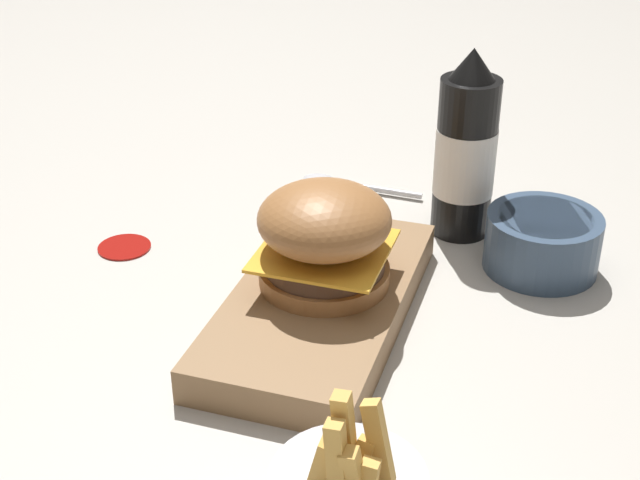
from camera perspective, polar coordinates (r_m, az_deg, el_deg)
The scene contains 7 objects.
ground_plane at distance 0.77m, azimuth -0.10°, elevation -7.11°, with size 6.00×6.00×0.00m, color #B7B2A8.
serving_board at distance 0.80m, azimuth 0.00°, elevation -4.14°, with size 0.30×0.15×0.03m.
burger at distance 0.78m, azimuth 0.28°, elevation 0.28°, with size 0.12×0.12×0.09m.
ketchup_bottle at distance 0.93m, azimuth 9.30°, elevation 5.53°, with size 0.06×0.06×0.20m.
side_bowl at distance 0.90m, azimuth 14.05°, elevation -0.05°, with size 0.11×0.11×0.06m.
spoon at distance 1.05m, azimuth 1.01°, elevation 3.68°, with size 0.03×0.15×0.01m.
ketchup_puddle at distance 0.94m, azimuth -12.42°, elevation -0.40°, with size 0.05×0.05×0.00m.
Camera 1 is at (0.59, 0.19, 0.46)m, focal length 50.00 mm.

